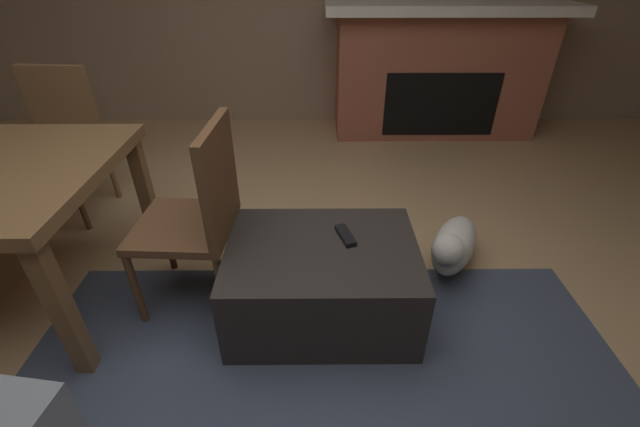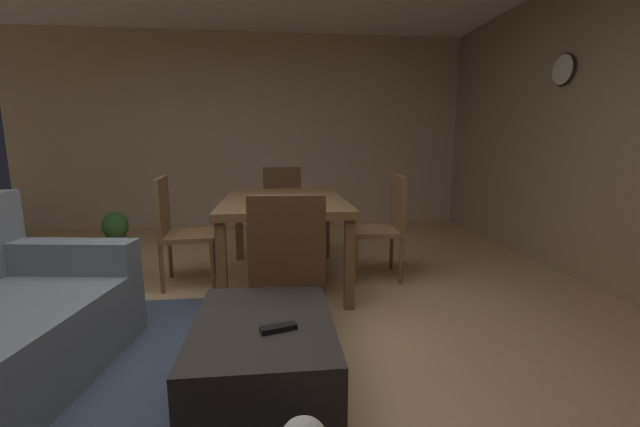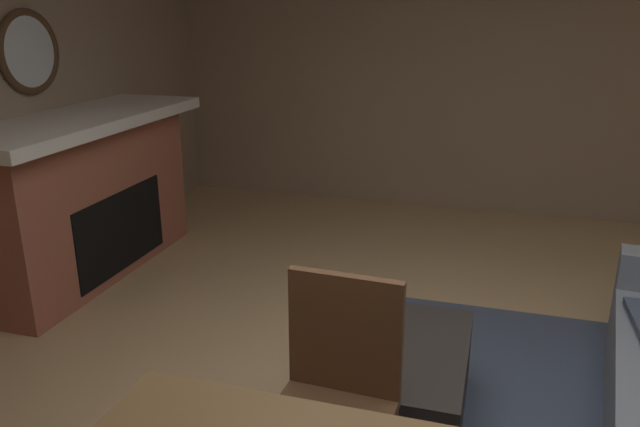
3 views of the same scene
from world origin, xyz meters
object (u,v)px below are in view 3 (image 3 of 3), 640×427
Objects in this scene: tv_remote at (385,329)px; dining_chair_west at (336,387)px; ottoman_coffee_table at (394,384)px; small_dog at (362,311)px; fireplace at (83,196)px; round_wall_mirror at (29,52)px.

tv_remote is 0.68m from dining_chair_west.
ottoman_coffee_table is 0.93× the size of dining_chair_west.
ottoman_coffee_table is at bearing 166.72° from dining_chair_west.
ottoman_coffee_table is 1.56× the size of small_dog.
fireplace is 3.75× the size of small_dog.
ottoman_coffee_table is at bearing 15.88° from tv_remote.
small_dog is (0.38, 2.41, -1.39)m from round_wall_mirror.
ottoman_coffee_table is 0.25m from tv_remote.
dining_chair_west is (1.65, 2.30, -0.06)m from fireplace.
fireplace reaches higher than ottoman_coffee_table.
dining_chair_west is at bearing 54.40° from fireplace.
tv_remote is 0.29× the size of small_dog.
small_dog is at bearing -171.93° from dining_chair_west.
tv_remote is at bearing 69.63° from round_wall_mirror.
round_wall_mirror reaches higher than tv_remote.
dining_chair_west reaches higher than small_dog.
fireplace is at bearing -125.60° from dining_chair_west.
tv_remote is at bearing 174.73° from dining_chair_west.
fireplace reaches higher than tv_remote.
round_wall_mirror is (0.00, -0.29, 0.98)m from fireplace.
fireplace is 3.68× the size of round_wall_mirror.
ottoman_coffee_table is 5.41× the size of tv_remote.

